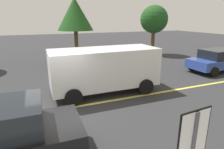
{
  "coord_description": "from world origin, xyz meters",
  "views": [
    {
      "loc": [
        -0.76,
        -7.39,
        3.61
      ],
      "look_at": [
        2.37,
        0.31,
        1.15
      ],
      "focal_mm": 30.62,
      "sensor_mm": 36.0,
      "label": 1
    }
  ],
  "objects_px": {
    "tree_right_verge": "(154,20)",
    "white_van": "(104,68)",
    "tree_left_verge": "(75,14)",
    "car_blue_near_curb": "(219,60)"
  },
  "relations": [
    {
      "from": "white_van",
      "to": "tree_left_verge",
      "type": "xyz_separation_m",
      "value": [
        0.03,
        6.45,
        2.61
      ]
    },
    {
      "from": "car_blue_near_curb",
      "to": "tree_left_verge",
      "type": "xyz_separation_m",
      "value": [
        -8.79,
        5.67,
        3.09
      ]
    },
    {
      "from": "tree_right_verge",
      "to": "white_van",
      "type": "bearing_deg",
      "value": -135.57
    },
    {
      "from": "tree_left_verge",
      "to": "car_blue_near_curb",
      "type": "bearing_deg",
      "value": -32.84
    },
    {
      "from": "car_blue_near_curb",
      "to": "tree_right_verge",
      "type": "height_order",
      "value": "tree_right_verge"
    },
    {
      "from": "white_van",
      "to": "tree_left_verge",
      "type": "relative_size",
      "value": 1.02
    },
    {
      "from": "tree_left_verge",
      "to": "tree_right_verge",
      "type": "height_order",
      "value": "tree_left_verge"
    },
    {
      "from": "tree_left_verge",
      "to": "tree_right_verge",
      "type": "bearing_deg",
      "value": 10.69
    },
    {
      "from": "tree_left_verge",
      "to": "tree_right_verge",
      "type": "xyz_separation_m",
      "value": [
        8.11,
        1.53,
        -0.42
      ]
    },
    {
      "from": "white_van",
      "to": "tree_right_verge",
      "type": "xyz_separation_m",
      "value": [
        8.14,
        7.98,
        2.19
      ]
    }
  ]
}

